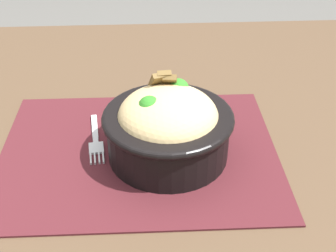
% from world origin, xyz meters
% --- Properties ---
extents(table, '(1.11, 0.97, 0.76)m').
position_xyz_m(table, '(0.00, 0.00, 0.69)').
color(table, '#4C3826').
rests_on(table, ground_plane).
extents(placemat, '(0.41, 0.32, 0.00)m').
position_xyz_m(placemat, '(-0.01, 0.02, 0.76)').
color(placemat, '#47191E').
rests_on(placemat, table).
extents(bowl, '(0.19, 0.19, 0.12)m').
position_xyz_m(bowl, '(-0.06, 0.03, 0.81)').
color(bowl, black).
rests_on(bowl, placemat).
extents(fork, '(0.03, 0.13, 0.00)m').
position_xyz_m(fork, '(0.05, -0.01, 0.76)').
color(fork, '#BDBDBD').
rests_on(fork, placemat).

